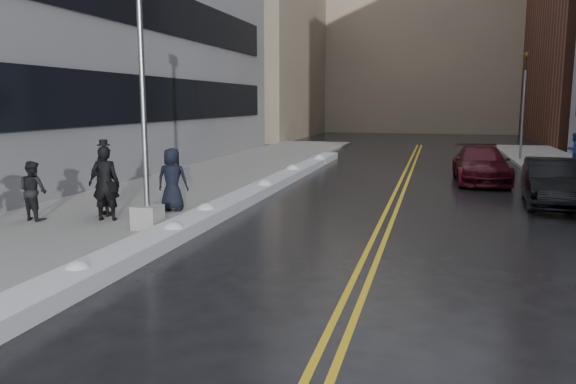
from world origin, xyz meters
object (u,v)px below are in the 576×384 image
Objects in this scene: lamppost at (144,136)px; pedestrian_east at (574,149)px; traffic_signal at (524,102)px; car_maroon at (481,164)px; car_black at (553,183)px; pedestrian_d at (104,185)px; pedestrian_c at (172,179)px; pedestrian_b at (33,191)px; pedestrian_fedora at (105,183)px.

lamppost is 23.32m from pedestrian_east.
lamppost is at bearing -118.21° from traffic_signal.
car_maroon is (-2.86, -9.79, -2.64)m from traffic_signal.
pedestrian_east is 0.36× the size of car_black.
pedestrian_d is 15.54m from car_maroon.
pedestrian_d is (-1.51, -1.23, -0.04)m from pedestrian_c.
car_black is at bearing -165.72° from pedestrian_c.
car_black is (12.78, 5.77, -0.28)m from pedestrian_d.
pedestrian_c is 12.16m from car_black.
pedestrian_b is (-3.55, 0.18, -1.56)m from lamppost.
pedestrian_c reaches higher than pedestrian_b.
pedestrian_b is at bearing -0.09° from pedestrian_fedora.
pedestrian_east is at bearing 79.48° from car_black.
lamppost is 4.05× the size of pedestrian_c.
pedestrian_b is at bearing 14.21° from pedestrian_east.
pedestrian_c reaches higher than car_black.
pedestrian_d is (-1.98, 1.16, -1.48)m from lamppost.
pedestrian_fedora is at bearing 157.39° from lamppost.
lamppost is at bearing -167.84° from pedestrian_b.
pedestrian_fedora reaches higher than car_maroon.
traffic_signal is 1.28× the size of car_black.
pedestrian_east is at bearing 50.50° from car_maroon.
car_black is at bearing -93.80° from traffic_signal.
car_maroon is at bearing -126.46° from pedestrian_d.
pedestrian_east is (15.87, 17.50, -0.06)m from pedestrian_d.
pedestrian_c is at bearing -129.24° from pedestrian_b.
traffic_signal is at bearing -115.25° from pedestrian_d.
pedestrian_c is at bearing -135.84° from car_maroon.
pedestrian_fedora is 13.91m from car_black.
car_black is 5.59m from car_maroon.
lamppost is 15.24m from car_maroon.
pedestrian_d is 0.38× the size of car_black.
pedestrian_b is 0.35× the size of car_black.
lamppost is 4.24× the size of pedestrian_d.
pedestrian_fedora is 23.75m from pedestrian_east.
pedestrian_b is 0.91× the size of pedestrian_d.
pedestrian_c is (-0.47, 2.39, -1.44)m from lamppost.
pedestrian_b is 1.85m from pedestrian_d.
pedestrian_d reaches higher than car_maroon.
pedestrian_fedora is 2.07m from pedestrian_c.
pedestrian_fedora is 1.25× the size of pedestrian_b.
pedestrian_b is 0.97× the size of pedestrian_east.
pedestrian_east is 0.32× the size of car_maroon.
lamppost is 3.89m from pedestrian_b.
pedestrian_d is at bearing -67.59° from pedestrian_fedora.
pedestrian_d is (-13.78, -20.84, -2.35)m from traffic_signal.
pedestrian_fedora is 0.44× the size of car_black.
pedestrian_fedora reaches higher than car_black.
car_maroon is at bearing -146.80° from pedestrian_fedora.
pedestrian_fedora is (-13.42, -21.33, -2.22)m from traffic_signal.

